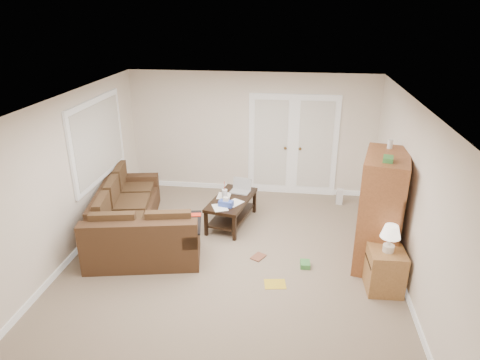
# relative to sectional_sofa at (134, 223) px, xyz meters

# --- Properties ---
(floor) EXTENTS (5.50, 5.50, 0.00)m
(floor) POSITION_rel_sectional_sofa_xyz_m (1.72, -0.38, -0.32)
(floor) COLOR gray
(floor) RESTS_ON ground
(ceiling) EXTENTS (5.00, 5.50, 0.02)m
(ceiling) POSITION_rel_sectional_sofa_xyz_m (1.72, -0.38, 2.18)
(ceiling) COLOR white
(ceiling) RESTS_ON wall_back
(wall_left) EXTENTS (0.02, 5.50, 2.50)m
(wall_left) POSITION_rel_sectional_sofa_xyz_m (-0.78, -0.38, 0.93)
(wall_left) COLOR silver
(wall_left) RESTS_ON floor
(wall_right) EXTENTS (0.02, 5.50, 2.50)m
(wall_right) POSITION_rel_sectional_sofa_xyz_m (4.22, -0.38, 0.93)
(wall_right) COLOR silver
(wall_right) RESTS_ON floor
(wall_back) EXTENTS (5.00, 0.02, 2.50)m
(wall_back) POSITION_rel_sectional_sofa_xyz_m (1.72, 2.37, 0.93)
(wall_back) COLOR silver
(wall_back) RESTS_ON floor
(wall_front) EXTENTS (5.00, 0.02, 2.50)m
(wall_front) POSITION_rel_sectional_sofa_xyz_m (1.72, -3.13, 0.93)
(wall_front) COLOR silver
(wall_front) RESTS_ON floor
(baseboards) EXTENTS (5.00, 5.50, 0.10)m
(baseboards) POSITION_rel_sectional_sofa_xyz_m (1.72, -0.38, -0.27)
(baseboards) COLOR white
(baseboards) RESTS_ON floor
(french_doors) EXTENTS (1.80, 0.05, 2.13)m
(french_doors) POSITION_rel_sectional_sofa_xyz_m (2.57, 2.34, 0.72)
(french_doors) COLOR white
(french_doors) RESTS_ON floor
(window_left) EXTENTS (0.05, 1.92, 1.42)m
(window_left) POSITION_rel_sectional_sofa_xyz_m (-0.75, 0.62, 1.23)
(window_left) COLOR white
(window_left) RESTS_ON wall_left
(sectional_sofa) EXTENTS (2.21, 2.73, 0.81)m
(sectional_sofa) POSITION_rel_sectional_sofa_xyz_m (0.00, 0.00, 0.00)
(sectional_sofa) COLOR #472E1B
(sectional_sofa) RESTS_ON floor
(coffee_table) EXTENTS (0.84, 1.31, 0.83)m
(coffee_table) POSITION_rel_sectional_sofa_xyz_m (1.54, 0.83, -0.05)
(coffee_table) COLOR black
(coffee_table) RESTS_ON floor
(tv_armoire) EXTENTS (0.82, 1.19, 1.87)m
(tv_armoire) POSITION_rel_sectional_sofa_xyz_m (3.91, -0.12, 0.56)
(tv_armoire) COLOR brown
(tv_armoire) RESTS_ON floor
(side_cabinet) EXTENTS (0.49, 0.49, 1.01)m
(side_cabinet) POSITION_rel_sectional_sofa_xyz_m (3.92, -0.86, 0.05)
(side_cabinet) COLOR #9C6B39
(side_cabinet) RESTS_ON floor
(space_heater) EXTENTS (0.14, 0.12, 0.31)m
(space_heater) POSITION_rel_sectional_sofa_xyz_m (3.55, 1.91, -0.16)
(space_heater) COLOR silver
(space_heater) RESTS_ON floor
(floor_magazine) EXTENTS (0.34, 0.28, 0.01)m
(floor_magazine) POSITION_rel_sectional_sofa_xyz_m (2.42, -0.94, -0.31)
(floor_magazine) COLOR gold
(floor_magazine) RESTS_ON floor
(floor_greenbox) EXTENTS (0.15, 0.20, 0.08)m
(floor_greenbox) POSITION_rel_sectional_sofa_xyz_m (2.85, -0.42, -0.28)
(floor_greenbox) COLOR #3E893E
(floor_greenbox) RESTS_ON floor
(floor_book) EXTENTS (0.26, 0.29, 0.02)m
(floor_book) POSITION_rel_sectional_sofa_xyz_m (2.04, -0.23, -0.31)
(floor_book) COLOR brown
(floor_book) RESTS_ON floor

